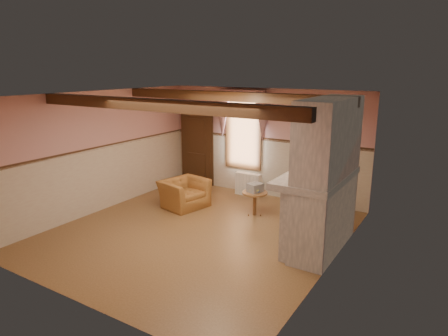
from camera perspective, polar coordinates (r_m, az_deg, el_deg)
The scene contains 26 objects.
floor at distance 8.38m, azimuth -3.68°, elevation -9.08°, with size 5.50×6.00×0.01m, color brown.
ceiling at distance 7.71m, azimuth -4.01°, elevation 10.39°, with size 5.50×6.00×0.01m, color silver.
wall_back at distance 10.46m, azimuth 5.75°, elevation 3.62°, with size 5.50×0.02×2.80m, color tan.
wall_front at distance 5.86m, azimuth -21.18°, elevation -5.79°, with size 5.50×0.02×2.80m, color tan.
wall_left at distance 9.75m, azimuth -17.13°, elevation 2.29°, with size 0.02×6.00×2.80m, color tan.
wall_right at distance 6.77m, azimuth 15.52°, elevation -2.71°, with size 0.02×6.00×2.80m, color tan.
wainscot at distance 8.11m, azimuth -3.76°, elevation -4.21°, with size 5.50×6.00×1.50m, color beige, non-canonical shape.
chair_rail at distance 7.91m, azimuth -3.85°, elevation 0.95°, with size 5.50×6.00×0.08m, color black, non-canonical shape.
firebox at distance 7.83m, azimuth 11.03°, elevation -7.48°, with size 0.20×0.95×0.90m, color black.
armchair at distance 9.75m, azimuth -5.70°, elevation -3.63°, with size 1.03×0.90×0.67m, color #9E662D.
side_table at distance 9.21m, azimuth 4.40°, elevation -5.08°, with size 0.58×0.58×0.55m, color brown.
book_stack at distance 9.11m, azimuth 4.47°, elevation -2.81°, with size 0.26×0.32×0.20m, color #B7AD8C.
radiator at distance 10.59m, azimuth 3.48°, elevation -2.33°, with size 0.70×0.18×0.60m, color white.
bowl at distance 7.45m, azimuth 13.17°, elevation -0.52°, with size 0.35×0.35×0.09m, color brown.
mantel_clock at distance 8.18m, azimuth 15.01°, elevation 1.08°, with size 0.14×0.24×0.20m, color black.
oil_lamp at distance 7.87m, azimuth 14.33°, elevation 0.92°, with size 0.11×0.11×0.28m, color #C77D38.
candle_red at distance 6.93m, azimuth 11.71°, elevation -1.22°, with size 0.06×0.06×0.16m, color #A61426.
jar_yellow at distance 7.22m, azimuth 12.55°, elevation -0.81°, with size 0.06×0.06×0.12m, color gold.
fireplace at distance 7.41m, azimuth 14.45°, elevation -1.18°, with size 0.85×2.00×2.80m, color gray.
mantel at distance 7.47m, azimuth 13.11°, elevation -1.29°, with size 1.05×2.05×0.12m, color gray.
overmantel_mirror at distance 7.39m, azimuth 12.02°, elevation 3.47°, with size 0.06×1.44×1.04m, color silver.
door at distance 11.53m, azimuth -3.84°, elevation 2.88°, with size 1.10×0.10×2.10m, color black.
window at distance 10.66m, azimuth 2.81°, elevation 5.24°, with size 1.06×0.08×2.02m, color white.
window_drapes at distance 10.51m, azimuth 2.61°, elevation 8.41°, with size 1.30×0.14×1.40m, color gray.
ceiling_beam_front at distance 6.79m, azimuth -9.97°, elevation 8.85°, with size 5.50×0.18×0.20m, color black.
ceiling_beam_back at distance 8.72m, azimuth 0.67°, elevation 10.20°, with size 5.50×0.18×0.20m, color black.
Camera 1 is at (4.49, -6.25, 3.31)m, focal length 32.00 mm.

